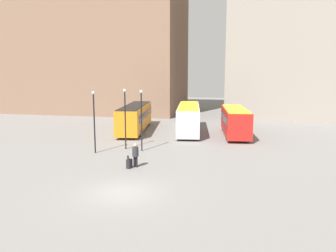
{
  "coord_description": "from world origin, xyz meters",
  "views": [
    {
      "loc": [
        6.46,
        -16.98,
        6.73
      ],
      "look_at": [
        -0.19,
        12.91,
        1.91
      ],
      "focal_mm": 35.0,
      "sensor_mm": 36.0,
      "label": 1
    }
  ],
  "objects_px": {
    "bus_2": "(235,121)",
    "lamp_post_1": "(94,117)",
    "lamp_post_0": "(125,114)",
    "bus_0": "(135,117)",
    "bus_1": "(189,117)",
    "lamp_post_2": "(141,115)",
    "traveler": "(135,153)",
    "suitcase": "(129,164)"
  },
  "relations": [
    {
      "from": "bus_0",
      "to": "lamp_post_0",
      "type": "xyz_separation_m",
      "value": [
        2.28,
        -9.8,
        1.54
      ]
    },
    {
      "from": "lamp_post_2",
      "to": "traveler",
      "type": "bearing_deg",
      "value": -78.01
    },
    {
      "from": "bus_1",
      "to": "traveler",
      "type": "distance_m",
      "value": 16.0
    },
    {
      "from": "lamp_post_0",
      "to": "lamp_post_1",
      "type": "bearing_deg",
      "value": -136.21
    },
    {
      "from": "bus_1",
      "to": "lamp_post_2",
      "type": "relative_size",
      "value": 2.26
    },
    {
      "from": "bus_1",
      "to": "lamp_post_2",
      "type": "height_order",
      "value": "lamp_post_2"
    },
    {
      "from": "lamp_post_1",
      "to": "bus_2",
      "type": "bearing_deg",
      "value": 43.93
    },
    {
      "from": "bus_2",
      "to": "suitcase",
      "type": "relative_size",
      "value": 10.12
    },
    {
      "from": "lamp_post_0",
      "to": "lamp_post_2",
      "type": "bearing_deg",
      "value": -13.4
    },
    {
      "from": "lamp_post_1",
      "to": "traveler",
      "type": "bearing_deg",
      "value": -35.85
    },
    {
      "from": "lamp_post_0",
      "to": "lamp_post_2",
      "type": "xyz_separation_m",
      "value": [
        1.65,
        -0.39,
        -0.03
      ]
    },
    {
      "from": "traveler",
      "to": "lamp_post_2",
      "type": "relative_size",
      "value": 0.33
    },
    {
      "from": "lamp_post_0",
      "to": "lamp_post_1",
      "type": "relative_size",
      "value": 1.02
    },
    {
      "from": "suitcase",
      "to": "lamp_post_2",
      "type": "height_order",
      "value": "lamp_post_2"
    },
    {
      "from": "traveler",
      "to": "lamp_post_0",
      "type": "height_order",
      "value": "lamp_post_0"
    },
    {
      "from": "bus_0",
      "to": "lamp_post_2",
      "type": "relative_size",
      "value": 2.33
    },
    {
      "from": "bus_0",
      "to": "bus_1",
      "type": "xyz_separation_m",
      "value": [
        6.42,
        0.66,
        0.03
      ]
    },
    {
      "from": "bus_2",
      "to": "lamp_post_1",
      "type": "distance_m",
      "value": 16.24
    },
    {
      "from": "suitcase",
      "to": "lamp_post_0",
      "type": "distance_m",
      "value": 6.94
    },
    {
      "from": "suitcase",
      "to": "bus_0",
      "type": "bearing_deg",
      "value": 30.27
    },
    {
      "from": "bus_0",
      "to": "traveler",
      "type": "bearing_deg",
      "value": -170.74
    },
    {
      "from": "lamp_post_2",
      "to": "suitcase",
      "type": "bearing_deg",
      "value": -82.4
    },
    {
      "from": "bus_1",
      "to": "lamp_post_2",
      "type": "distance_m",
      "value": 11.23
    },
    {
      "from": "bus_1",
      "to": "lamp_post_0",
      "type": "height_order",
      "value": "lamp_post_0"
    },
    {
      "from": "lamp_post_1",
      "to": "lamp_post_2",
      "type": "xyz_separation_m",
      "value": [
        3.73,
        1.6,
        0.03
      ]
    },
    {
      "from": "bus_2",
      "to": "lamp_post_0",
      "type": "xyz_separation_m",
      "value": [
        -9.57,
        -9.23,
        1.58
      ]
    },
    {
      "from": "suitcase",
      "to": "lamp_post_0",
      "type": "height_order",
      "value": "lamp_post_0"
    },
    {
      "from": "bus_1",
      "to": "lamp_post_0",
      "type": "xyz_separation_m",
      "value": [
        -4.15,
        -10.46,
        1.5
      ]
    },
    {
      "from": "lamp_post_1",
      "to": "bus_1",
      "type": "bearing_deg",
      "value": 63.44
    },
    {
      "from": "lamp_post_0",
      "to": "lamp_post_1",
      "type": "distance_m",
      "value": 2.88
    },
    {
      "from": "lamp_post_0",
      "to": "traveler",
      "type": "bearing_deg",
      "value": -63.49
    },
    {
      "from": "bus_1",
      "to": "traveler",
      "type": "bearing_deg",
      "value": 166.8
    },
    {
      "from": "bus_1",
      "to": "traveler",
      "type": "xyz_separation_m",
      "value": [
        -1.42,
        -15.93,
        -0.67
      ]
    },
    {
      "from": "bus_0",
      "to": "lamp_post_1",
      "type": "relative_size",
      "value": 2.36
    },
    {
      "from": "bus_0",
      "to": "traveler",
      "type": "relative_size",
      "value": 7.12
    },
    {
      "from": "bus_2",
      "to": "lamp_post_0",
      "type": "distance_m",
      "value": 13.38
    },
    {
      "from": "traveler",
      "to": "bus_1",
      "type": "bearing_deg",
      "value": 8.61
    },
    {
      "from": "traveler",
      "to": "lamp_post_1",
      "type": "distance_m",
      "value": 6.3
    },
    {
      "from": "bus_2",
      "to": "lamp_post_1",
      "type": "relative_size",
      "value": 1.84
    },
    {
      "from": "lamp_post_2",
      "to": "bus_2",
      "type": "bearing_deg",
      "value": 50.54
    },
    {
      "from": "bus_1",
      "to": "lamp_post_1",
      "type": "bearing_deg",
      "value": 145.33
    },
    {
      "from": "traveler",
      "to": "lamp_post_0",
      "type": "bearing_deg",
      "value": 40.21
    }
  ]
}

